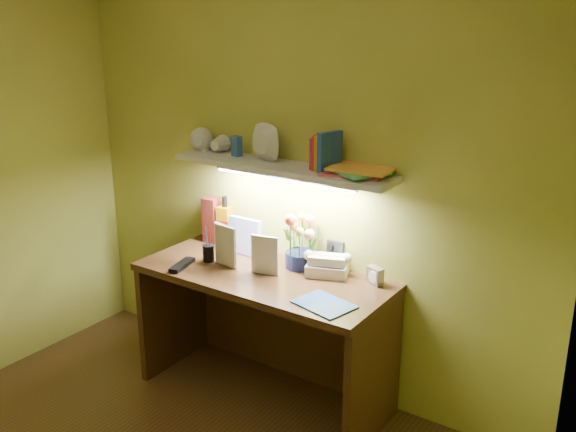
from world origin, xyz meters
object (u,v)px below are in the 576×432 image
object	(u,v)px
flower_bouquet	(301,241)
telephone	(328,263)
desk_clock	(375,276)
whisky_bottle	(225,220)
desk	(264,336)

from	to	relation	value
flower_bouquet	telephone	bearing A→B (deg)	-4.19
flower_bouquet	desk_clock	size ratio (longest dim) A/B	3.33
flower_bouquet	whisky_bottle	xyz separation A→B (m)	(-0.58, 0.06, -0.00)
desk_clock	whisky_bottle	distance (m)	1.03
flower_bouquet	desk_clock	distance (m)	0.46
desk	desk_clock	world-z (taller)	desk_clock
desk_clock	flower_bouquet	bearing A→B (deg)	-154.60
desk	flower_bouquet	bearing A→B (deg)	59.44
desk	desk_clock	xyz separation A→B (m)	(0.56, 0.21, 0.42)
desk	whisky_bottle	bearing A→B (deg)	151.62
desk	desk_clock	distance (m)	0.73
flower_bouquet	desk_clock	bearing A→B (deg)	2.52
telephone	whisky_bottle	world-z (taller)	whisky_bottle
desk	flower_bouquet	size ratio (longest dim) A/B	4.63
desk	telephone	size ratio (longest dim) A/B	6.47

